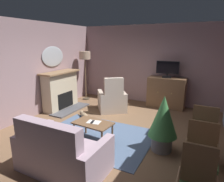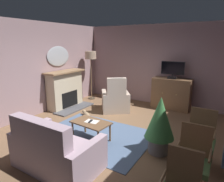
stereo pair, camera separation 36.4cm
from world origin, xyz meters
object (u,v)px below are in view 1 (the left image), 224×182
(fireplace, at_px, (61,91))
(potted_plant_tall_palm_by_window, at_px, (163,121))
(tv_cabinet, at_px, (166,93))
(side_chair_tucked_against_wall, at_px, (201,154))
(sofa_floral, at_px, (61,154))
(floor_lamp, at_px, (85,58))
(wall_mirror_oval, at_px, (53,57))
(folded_newspaper, at_px, (94,122))
(coffee_table, at_px, (93,125))
(cat, at_px, (84,115))
(armchair_beside_cabinet, at_px, (112,100))
(tv_remote, at_px, (92,122))
(side_chair_nearest_door, at_px, (203,134))
(television, at_px, (167,69))

(fireplace, bearing_deg, potted_plant_tall_palm_by_window, -17.07)
(tv_cabinet, distance_m, side_chair_tucked_against_wall, 3.84)
(potted_plant_tall_palm_by_window, bearing_deg, fireplace, 162.93)
(sofa_floral, bearing_deg, tv_cabinet, 78.94)
(floor_lamp, bearing_deg, potted_plant_tall_palm_by_window, -34.25)
(wall_mirror_oval, distance_m, folded_newspaper, 3.12)
(coffee_table, height_order, cat, coffee_table)
(armchair_beside_cabinet, xyz_separation_m, floor_lamp, (-1.53, 0.71, 1.28))
(tv_remote, height_order, side_chair_nearest_door, side_chair_nearest_door)
(coffee_table, distance_m, tv_remote, 0.07)
(fireplace, xyz_separation_m, side_chair_tucked_against_wall, (4.44, -1.86, -0.08))
(coffee_table, distance_m, floor_lamp, 3.67)
(fireplace, distance_m, floor_lamp, 1.66)
(side_chair_tucked_against_wall, height_order, cat, side_chair_tucked_against_wall)
(side_chair_tucked_against_wall, distance_m, potted_plant_tall_palm_by_window, 1.06)
(wall_mirror_oval, height_order, potted_plant_tall_palm_by_window, wall_mirror_oval)
(folded_newspaper, height_order, side_chair_tucked_against_wall, side_chair_tucked_against_wall)
(wall_mirror_oval, relative_size, folded_newspaper, 3.22)
(tv_cabinet, height_order, folded_newspaper, tv_cabinet)
(tv_cabinet, relative_size, side_chair_tucked_against_wall, 1.25)
(fireplace, relative_size, coffee_table, 1.65)
(fireplace, distance_m, folded_newspaper, 2.63)
(tv_cabinet, height_order, sofa_floral, tv_cabinet)
(coffee_table, height_order, floor_lamp, floor_lamp)
(television, bearing_deg, fireplace, -151.59)
(tv_cabinet, distance_m, armchair_beside_cabinet, 1.91)
(fireplace, xyz_separation_m, armchair_beside_cabinet, (1.64, 0.59, -0.26))
(tv_cabinet, relative_size, armchair_beside_cabinet, 1.02)
(tv_cabinet, xyz_separation_m, armchair_beside_cabinet, (-1.50, -1.16, -0.15))
(tv_cabinet, distance_m, sofa_floral, 4.46)
(television, relative_size, floor_lamp, 0.40)
(side_chair_tucked_against_wall, xyz_separation_m, floor_lamp, (-4.33, 3.16, 1.10))
(television, distance_m, potted_plant_tall_palm_by_window, 2.96)
(television, height_order, coffee_table, television)
(fireplace, xyz_separation_m, folded_newspaper, (2.20, -1.43, -0.15))
(fireplace, height_order, television, television)
(television, xyz_separation_m, side_chair_nearest_door, (1.30, -2.82, -0.81))
(armchair_beside_cabinet, bearing_deg, fireplace, -160.14)
(cat, height_order, floor_lamp, floor_lamp)
(television, bearing_deg, cat, -133.25)
(side_chair_tucked_against_wall, bearing_deg, fireplace, 157.25)
(television, relative_size, tv_remote, 4.39)
(wall_mirror_oval, bearing_deg, fireplace, 0.00)
(wall_mirror_oval, distance_m, coffee_table, 3.15)
(armchair_beside_cabinet, relative_size, side_chair_tucked_against_wall, 1.22)
(potted_plant_tall_palm_by_window, height_order, cat, potted_plant_tall_palm_by_window)
(side_chair_nearest_door, bearing_deg, fireplace, 165.88)
(television, xyz_separation_m, tv_remote, (-0.96, -3.16, -0.88))
(floor_lamp, bearing_deg, side_chair_nearest_door, -29.18)
(coffee_table, bearing_deg, television, 73.33)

